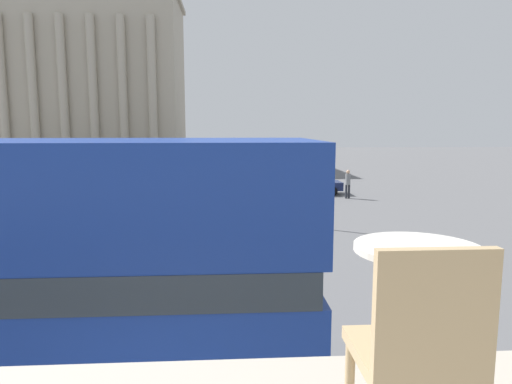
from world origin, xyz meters
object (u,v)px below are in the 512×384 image
pedestrian_olive (319,171)px  plaza_building_left (81,83)px  cafe_dining_table (416,285)px  traffic_light_near (137,195)px  car_maroon (50,202)px  pedestrian_blue (119,189)px  pedestrian_grey (348,182)px  cafe_chair_0 (418,350)px  car_navy (309,184)px  traffic_light_mid (309,175)px

pedestrian_olive → plaza_building_left: bearing=-35.9°
cafe_dining_table → traffic_light_near: (-3.40, 10.62, -1.10)m
pedestrian_olive → car_maroon: bearing=40.2°
pedestrian_blue → pedestrian_olive: bearing=-65.5°
pedestrian_grey → cafe_chair_0: bearing=-155.6°
plaza_building_left → pedestrian_olive: plaza_building_left is taller
traffic_light_near → car_maroon: bearing=121.2°
car_navy → car_maroon: size_ratio=1.00×
car_maroon → pedestrian_grey: pedestrian_grey is taller
car_maroon → pedestrian_blue: (2.79, 2.74, 0.29)m
cafe_dining_table → pedestrian_blue: size_ratio=0.42×
traffic_light_mid → car_maroon: bearing=164.7°
pedestrian_grey → pedestrian_blue: bearing=137.2°
traffic_light_near → traffic_light_mid: traffic_light_near is taller
cafe_dining_table → pedestrian_grey: cafe_dining_table is taller
cafe_dining_table → pedestrian_blue: bearing=106.4°
pedestrian_olive → pedestrian_blue: size_ratio=1.05×
traffic_light_mid → pedestrian_grey: traffic_light_mid is taller
cafe_dining_table → car_maroon: bearing=114.9°
pedestrian_olive → pedestrian_blue: 16.14m
traffic_light_mid → pedestrian_blue: size_ratio=2.10×
plaza_building_left → traffic_light_near: plaza_building_left is taller
car_maroon → pedestrian_olive: bearing=5.2°
cafe_dining_table → pedestrian_olive: bearing=79.3°
traffic_light_near → pedestrian_grey: traffic_light_near is taller
traffic_light_mid → pedestrian_blue: bearing=147.6°
pedestrian_blue → traffic_light_near: bearing=-174.6°
pedestrian_olive → cafe_dining_table: bearing=83.2°
plaza_building_left → traffic_light_near: (14.39, -42.57, -6.98)m
traffic_light_near → car_navy: traffic_light_near is taller
cafe_chair_0 → car_maroon: bearing=109.2°
cafe_dining_table → car_navy: size_ratio=0.17×
plaza_building_left → car_maroon: plaza_building_left is taller
car_navy → pedestrian_blue: (-11.58, -4.03, 0.29)m
pedestrian_blue → cafe_chair_0: bearing=-174.4°
car_navy → pedestrian_blue: 12.26m
cafe_chair_0 → car_navy: 29.15m
car_navy → pedestrian_blue: pedestrian_blue is taller
pedestrian_olive → car_navy: bearing=74.9°
traffic_light_mid → traffic_light_near: bearing=-130.2°
plaza_building_left → traffic_light_mid: plaza_building_left is taller
plaza_building_left → pedestrian_blue: (10.74, -29.20, -8.57)m
car_maroon → pedestrian_olive: pedestrian_olive is taller
car_navy → car_maroon: bearing=43.2°
pedestrian_blue → pedestrian_grey: 13.84m
cafe_chair_0 → pedestrian_olive: 34.40m
traffic_light_near → cafe_dining_table: bearing=-72.2°
traffic_light_near → traffic_light_mid: bearing=49.8°
plaza_building_left → pedestrian_grey: (24.44, -27.19, -8.52)m
cafe_chair_0 → car_maroon: cafe_chair_0 is taller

